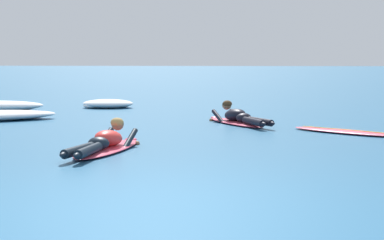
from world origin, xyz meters
TOP-DOWN VIEW (x-y plane):
  - ground_plane at (0.00, 10.00)m, footprint 120.00×120.00m
  - surfer_near at (-1.22, 3.66)m, footprint 1.03×2.65m
  - surfer_far at (0.93, 7.77)m, footprint 1.54×2.42m
  - drifting_surfboard at (3.01, 6.29)m, footprint 2.09×1.80m
  - whitewater_mid_right at (-2.69, 11.89)m, footprint 1.46×0.99m

SIDE VIEW (x-z plane):
  - ground_plane at x=0.00m, z-range 0.00..0.00m
  - drifting_surfboard at x=3.01m, z-range -0.05..0.11m
  - whitewater_mid_right at x=-2.69m, z-range -0.01..0.24m
  - surfer_near at x=-1.22m, z-range -0.14..0.41m
  - surfer_far at x=0.93m, z-range -0.13..0.40m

